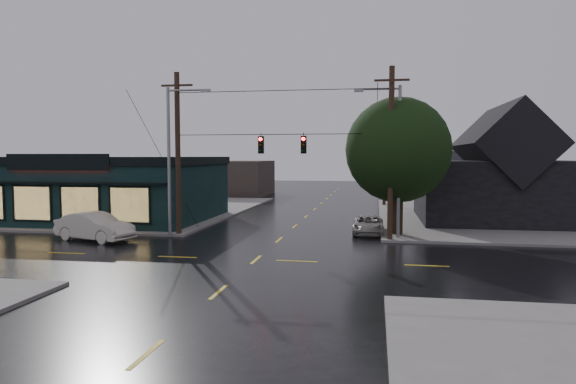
% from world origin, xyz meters
% --- Properties ---
extents(ground_plane, '(160.00, 160.00, 0.00)m').
position_xyz_m(ground_plane, '(0.00, 0.00, 0.00)').
color(ground_plane, black).
extents(sidewalk_nw, '(28.00, 28.00, 0.15)m').
position_xyz_m(sidewalk_nw, '(-20.00, 20.00, 0.07)').
color(sidewalk_nw, slate).
rests_on(sidewalk_nw, ground).
extents(sidewalk_ne, '(28.00, 28.00, 0.15)m').
position_xyz_m(sidewalk_ne, '(20.00, 20.00, 0.07)').
color(sidewalk_ne, slate).
rests_on(sidewalk_ne, ground).
extents(pizza_shop, '(16.30, 12.34, 4.90)m').
position_xyz_m(pizza_shop, '(-15.00, 12.94, 2.56)').
color(pizza_shop, black).
rests_on(pizza_shop, ground).
extents(ne_building, '(12.60, 11.60, 8.75)m').
position_xyz_m(ne_building, '(15.00, 17.00, 4.47)').
color(ne_building, black).
rests_on(ne_building, ground).
extents(corner_tree, '(6.52, 6.52, 8.49)m').
position_xyz_m(corner_tree, '(7.00, 8.65, 5.36)').
color(corner_tree, black).
rests_on(corner_tree, ground).
extents(utility_pole_nw, '(2.00, 0.32, 10.15)m').
position_xyz_m(utility_pole_nw, '(-6.50, 6.50, 0.00)').
color(utility_pole_nw, black).
rests_on(utility_pole_nw, ground).
extents(utility_pole_ne, '(2.00, 0.32, 10.15)m').
position_xyz_m(utility_pole_ne, '(6.50, 6.50, 0.00)').
color(utility_pole_ne, black).
rests_on(utility_pole_ne, ground).
extents(utility_pole_far_a, '(2.00, 0.32, 9.65)m').
position_xyz_m(utility_pole_far_a, '(6.50, 28.00, 0.00)').
color(utility_pole_far_a, black).
rests_on(utility_pole_far_a, ground).
extents(utility_pole_far_b, '(2.00, 0.32, 9.15)m').
position_xyz_m(utility_pole_far_b, '(6.50, 48.00, 0.00)').
color(utility_pole_far_b, black).
rests_on(utility_pole_far_b, ground).
extents(utility_pole_far_c, '(2.00, 0.32, 9.15)m').
position_xyz_m(utility_pole_far_c, '(6.50, 68.00, 0.00)').
color(utility_pole_far_c, black).
rests_on(utility_pole_far_c, ground).
extents(span_signal_assembly, '(13.00, 0.48, 1.23)m').
position_xyz_m(span_signal_assembly, '(0.10, 6.50, 5.70)').
color(span_signal_assembly, black).
rests_on(span_signal_assembly, ground).
extents(streetlight_nw, '(5.40, 0.30, 9.15)m').
position_xyz_m(streetlight_nw, '(-6.80, 5.80, 0.00)').
color(streetlight_nw, gray).
rests_on(streetlight_nw, ground).
extents(streetlight_ne, '(5.40, 0.30, 9.15)m').
position_xyz_m(streetlight_ne, '(7.00, 7.20, 0.00)').
color(streetlight_ne, gray).
rests_on(streetlight_ne, ground).
extents(bg_building_west, '(12.00, 10.00, 4.40)m').
position_xyz_m(bg_building_west, '(-14.00, 40.00, 2.20)').
color(bg_building_west, '#3C332B').
rests_on(bg_building_west, ground).
extents(bg_building_east, '(14.00, 12.00, 5.60)m').
position_xyz_m(bg_building_east, '(16.00, 45.00, 2.80)').
color(bg_building_east, '#29282D').
rests_on(bg_building_east, ground).
extents(sedan_cream, '(5.35, 3.20, 1.67)m').
position_xyz_m(sedan_cream, '(-10.71, 3.88, 0.83)').
color(sedan_cream, beige).
rests_on(sedan_cream, ground).
extents(suv_silver, '(1.97, 4.21, 1.16)m').
position_xyz_m(suv_silver, '(5.21, 9.25, 0.58)').
color(suv_silver, '#A4A097').
rests_on(suv_silver, ground).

